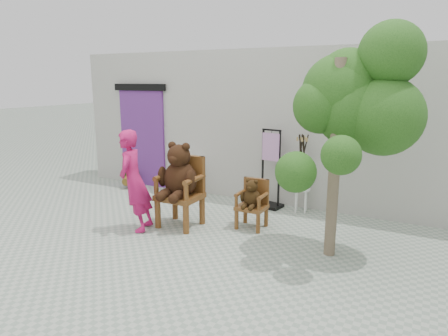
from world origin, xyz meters
The scene contains 11 objects.
ground_plane centered at (0.00, 0.00, 0.00)m, with size 60.00×60.00×0.00m, color #939B8B.
back_wall centered at (0.00, 3.10, 1.50)m, with size 9.00×1.00×3.00m, color #ADABA2.
doorway centered at (-3.00, 2.58, 1.16)m, with size 1.40×0.11×2.33m.
chair_big centered at (-0.73, 0.71, 0.81)m, with size 0.68×0.75×1.43m.
chair_small centered at (0.37, 1.19, 0.50)m, with size 0.46×0.45×0.84m.
person centered at (-1.27, 0.21, 0.82)m, with size 0.60×0.39×1.64m, color #B41657.
cafe_table centered at (-1.59, 2.27, 0.44)m, with size 0.60×0.60×0.70m.
display_stand centered at (0.24, 2.35, 0.58)m, with size 0.50×0.42×1.51m.
stool_bucket centered at (0.85, 2.35, 0.64)m, with size 0.32×0.32×1.45m.
tree centered at (1.92, 1.00, 2.16)m, with size 1.71×1.68×3.15m.
potted_plant centered at (-3.13, 2.22, 0.21)m, with size 0.38×0.33×0.42m, color #173D10.
Camera 1 is at (2.90, -4.60, 2.41)m, focal length 32.00 mm.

